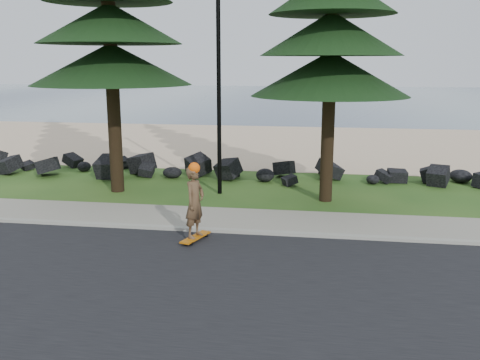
{
  "coord_description": "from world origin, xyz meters",
  "views": [
    {
      "loc": [
        3.31,
        -13.86,
        4.36
      ],
      "look_at": [
        1.18,
        0.0,
        1.21
      ],
      "focal_mm": 40.0,
      "sensor_mm": 36.0,
      "label": 1
    }
  ],
  "objects": [
    {
      "name": "road",
      "position": [
        0.0,
        -4.5,
        0.01
      ],
      "size": [
        160.0,
        7.0,
        0.02
      ],
      "primitive_type": "cube",
      "color": "black",
      "rests_on": "ground"
    },
    {
      "name": "ocean",
      "position": [
        0.0,
        51.0,
        0.0
      ],
      "size": [
        160.0,
        58.0,
        0.01
      ],
      "primitive_type": "cube",
      "color": "#30445C",
      "rests_on": "ground"
    },
    {
      "name": "kerb",
      "position": [
        0.0,
        -0.9,
        0.05
      ],
      "size": [
        160.0,
        0.2,
        0.1
      ],
      "primitive_type": "cube",
      "color": "#9D9C8E",
      "rests_on": "ground"
    },
    {
      "name": "beach_sand",
      "position": [
        0.0,
        14.5,
        0.01
      ],
      "size": [
        160.0,
        15.0,
        0.01
      ],
      "primitive_type": "cube",
      "color": "#D7B68F",
      "rests_on": "ground"
    },
    {
      "name": "seawall_boulders",
      "position": [
        0.0,
        5.6,
        0.0
      ],
      "size": [
        60.0,
        2.4,
        1.1
      ],
      "primitive_type": null,
      "color": "black",
      "rests_on": "ground"
    },
    {
      "name": "sidewalk",
      "position": [
        0.0,
        0.2,
        0.04
      ],
      "size": [
        160.0,
        2.0,
        0.08
      ],
      "primitive_type": "cube",
      "color": "gray",
      "rests_on": "ground"
    },
    {
      "name": "skateboarder",
      "position": [
        0.32,
        -1.65,
        0.99
      ],
      "size": [
        0.6,
        1.08,
        1.96
      ],
      "rotation": [
        0.0,
        0.0,
        1.24
      ],
      "color": "#BC620B",
      "rests_on": "ground"
    },
    {
      "name": "ground",
      "position": [
        0.0,
        0.0,
        0.0
      ],
      "size": [
        160.0,
        160.0,
        0.0
      ],
      "primitive_type": "plane",
      "color": "#204816",
      "rests_on": "ground"
    },
    {
      "name": "lamp_post",
      "position": [
        0.0,
        3.2,
        4.13
      ],
      "size": [
        0.25,
        0.14,
        8.14
      ],
      "color": "black",
      "rests_on": "ground"
    }
  ]
}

